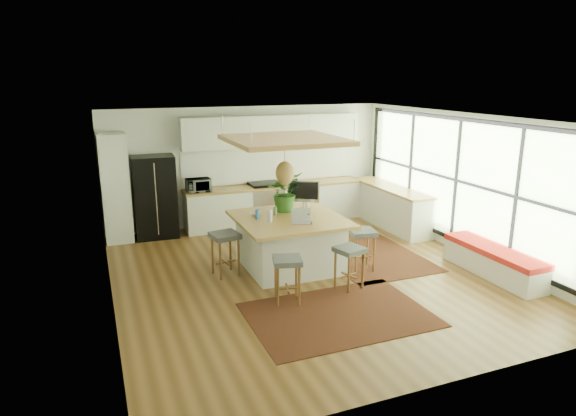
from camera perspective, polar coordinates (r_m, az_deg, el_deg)
name	(u,v)px	position (r m, az deg, el deg)	size (l,w,h in m)	color
floor	(309,274)	(8.84, 2.42, -7.56)	(7.00, 7.00, 0.00)	#553718
ceiling	(311,118)	(8.20, 2.63, 10.15)	(7.00, 7.00, 0.00)	white
wall_back	(248,166)	(11.63, -4.56, 4.81)	(6.50, 6.50, 0.00)	silver
wall_front	(446,274)	(5.57, 17.52, -7.15)	(6.50, 6.50, 0.00)	silver
wall_left	(105,219)	(7.72, -20.07, -1.24)	(7.00, 7.00, 0.00)	silver
wall_right	(465,185)	(10.17, 19.50, 2.53)	(7.00, 7.00, 0.00)	silver
window_wall	(464,182)	(10.14, 19.40, 2.80)	(0.10, 6.20, 2.60)	black
pantry	(115,188)	(10.88, -19.04, 2.12)	(0.55, 0.60, 2.25)	silver
back_counter_base	(275,205)	(11.70, -1.43, 0.35)	(4.20, 0.60, 0.88)	silver
back_counter_top	(275,186)	(11.60, -1.45, 2.55)	(4.24, 0.64, 0.05)	olive
backsplash	(271,164)	(11.79, -1.97, 4.98)	(4.20, 0.02, 0.80)	white
upper_cabinets	(273,131)	(11.53, -1.73, 8.77)	(4.20, 0.34, 0.70)	silver
range	(265,203)	(11.61, -2.59, 0.52)	(0.76, 0.62, 1.00)	#A5A5AA
right_counter_base	(391,207)	(11.73, 11.58, 0.08)	(0.60, 2.50, 0.88)	silver
right_counter_top	(392,188)	(11.62, 11.70, 2.27)	(0.64, 2.54, 0.05)	olive
window_bench	(493,262)	(9.42, 22.30, -5.66)	(0.52, 2.00, 0.50)	silver
ceiling_panel	(285,156)	(8.53, -0.38, 5.95)	(1.86, 1.86, 0.80)	olive
rug_near	(339,315)	(7.48, 5.78, -11.97)	(2.60, 1.80, 0.01)	black
rug_right	(367,255)	(9.88, 9.03, -5.25)	(1.80, 2.60, 0.01)	black
fridge	(155,195)	(10.99, -14.90, 1.49)	(0.87, 0.68, 1.75)	black
island	(289,242)	(9.02, 0.16, -3.93)	(1.85, 1.85, 0.93)	olive
stool_near_left	(287,280)	(7.69, -0.08, -8.23)	(0.42, 0.42, 0.72)	#43474A
stool_near_right	(349,268)	(8.24, 6.96, -6.73)	(0.41, 0.41, 0.70)	#43474A
stool_right_front	(362,250)	(9.04, 8.39, -4.79)	(0.43, 0.43, 0.74)	#43474A
stool_right_back	(341,235)	(9.85, 6.05, -3.05)	(0.38, 0.38, 0.64)	#43474A
stool_left_side	(225,255)	(8.77, -7.12, -5.38)	(0.45, 0.45, 0.76)	#43474A
laptop	(302,216)	(8.52, 1.57, -0.96)	(0.34, 0.36, 0.26)	#A5A5AA
monitor	(304,196)	(9.37, 1.78, 1.39)	(0.60, 0.22, 0.56)	#A5A5AA
microwave	(198,184)	(11.02, -10.17, 2.73)	(0.51, 0.28, 0.35)	#A5A5AA
island_plant	(284,196)	(9.25, -0.42, 1.35)	(0.64, 0.71, 0.56)	#1E4C19
island_bowl	(256,214)	(9.02, -3.69, -0.71)	(0.21, 0.21, 0.05)	white
island_bottle_0	(258,214)	(8.76, -3.42, -0.69)	(0.07, 0.07, 0.19)	#2D6BB6
island_bottle_1	(271,217)	(8.58, -1.95, -1.01)	(0.07, 0.07, 0.19)	silver
island_bottle_2	(309,215)	(8.68, 2.43, -0.83)	(0.07, 0.07, 0.19)	#A28436
island_bottle_3	(306,210)	(9.03, 2.10, -0.21)	(0.07, 0.07, 0.19)	white
island_bottle_4	(274,210)	(9.01, -1.61, -0.24)	(0.07, 0.07, 0.19)	#5D8650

